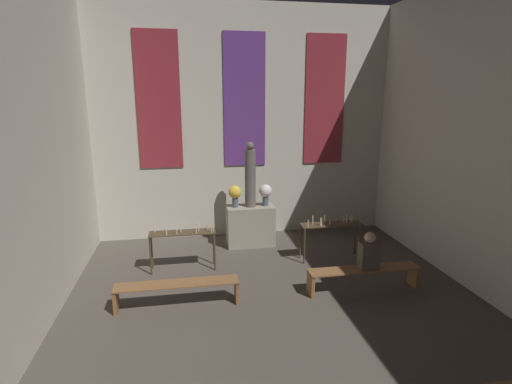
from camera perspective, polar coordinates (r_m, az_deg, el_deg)
The scene contains 10 objects.
wall_back at distance 10.39m, azimuth -1.69°, elevation 9.88°, with size 7.78×0.16×5.87m.
altar at distance 9.94m, azimuth -0.80°, elevation -4.83°, with size 1.16×0.58×1.00m.
statue at distance 9.62m, azimuth -0.82°, elevation 2.22°, with size 0.26×0.26×1.58m.
flower_vase_left at distance 9.66m, azimuth -3.03°, elevation -0.22°, with size 0.31×0.31×0.53m.
flower_vase_right at distance 9.77m, azimuth 1.37°, elevation -0.04°, with size 0.31×0.31×0.53m.
candle_rack_left at distance 8.63m, azimuth -10.41°, elevation -6.43°, with size 1.38×0.38×1.04m.
candle_rack_right at distance 9.18m, azimuth 10.67°, elevation -5.19°, with size 1.38×0.38×1.04m.
pew_back_left at distance 7.35m, azimuth -11.14°, elevation -13.43°, with size 2.16×0.36×0.45m.
pew_back_right at distance 8.03m, azimuth 15.13°, elevation -11.24°, with size 2.16×0.36×0.45m.
person_seated at distance 7.89m, azimuth 15.84°, elevation -8.32°, with size 0.36×0.24×0.72m.
Camera 1 is at (-1.49, 1.55, 3.64)m, focal length 28.00 mm.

